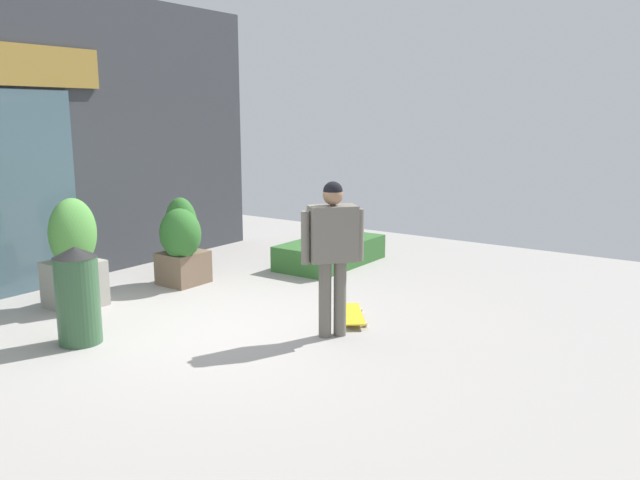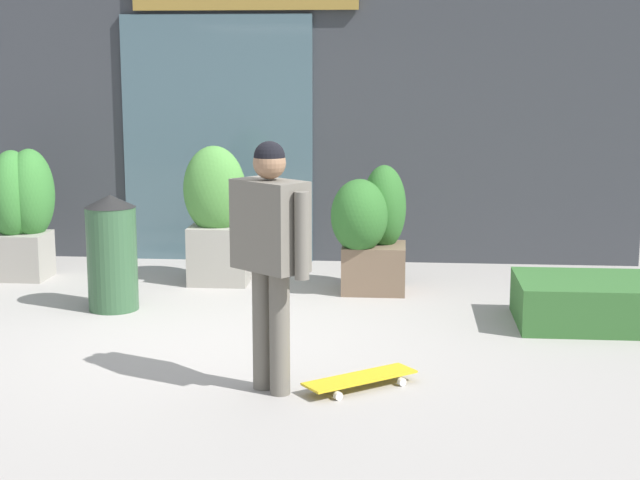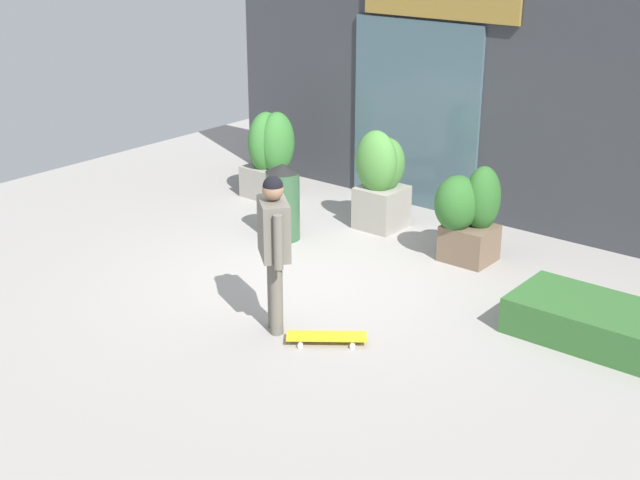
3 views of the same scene
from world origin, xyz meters
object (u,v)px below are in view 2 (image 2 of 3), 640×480
at_px(skateboarder, 270,241).
at_px(planter_box_mid, 220,212).
at_px(planter_box_right, 18,208).
at_px(trash_bin, 112,252).
at_px(skateboard, 360,378).
at_px(planter_box_left, 371,227).

bearing_deg(skateboarder, planter_box_mid, 56.16).
height_order(planter_box_right, trash_bin, planter_box_right).
distance_m(skateboarder, planter_box_right, 4.24).
height_order(skateboarder, planter_box_mid, skateboarder).
distance_m(skateboard, trash_bin, 2.89).
relative_size(skateboarder, trash_bin, 1.63).
bearing_deg(trash_bin, skateboarder, -50.44).
relative_size(skateboard, trash_bin, 0.76).
xyz_separation_m(skateboard, planter_box_right, (-3.44, 2.99, 0.62)).
bearing_deg(planter_box_left, skateboard, -89.53).
xyz_separation_m(planter_box_right, planter_box_mid, (1.98, -0.04, 0.00)).
bearing_deg(skateboard, planter_box_left, 52.78).
bearing_deg(planter_box_left, trash_bin, -158.85).
bearing_deg(trash_bin, skateboard, -40.30).
distance_m(skateboarder, planter_box_left, 2.87).
height_order(planter_box_left, planter_box_mid, planter_box_mid).
bearing_deg(skateboarder, skateboard, -39.48).
xyz_separation_m(skateboarder, planter_box_left, (0.54, 2.79, -0.38)).
bearing_deg(trash_bin, planter_box_right, 137.81).
distance_m(planter_box_left, planter_box_right, 3.43).
height_order(planter_box_left, planter_box_right, planter_box_right).
xyz_separation_m(skateboarder, planter_box_right, (-2.88, 3.10, -0.30)).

